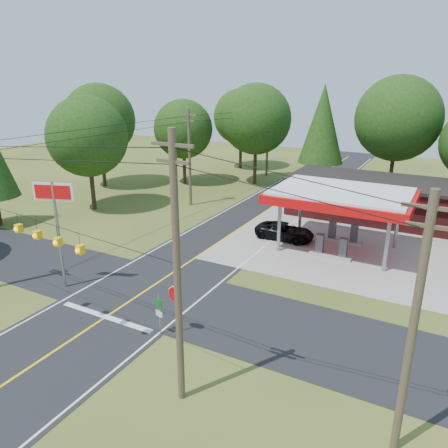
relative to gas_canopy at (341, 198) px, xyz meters
The scene contains 16 objects.
ground 16.38m from the gas_canopy, 124.70° to the right, with size 120.00×120.00×0.00m, color #40521D.
main_highway 16.37m from the gas_canopy, 124.70° to the right, with size 8.00×120.00×0.02m, color black.
cross_road 16.37m from the gas_canopy, 124.70° to the right, with size 70.00×7.00×0.02m, color black.
lane_center_yellow 16.37m from the gas_canopy, 124.70° to the right, with size 0.15×110.00×0.00m, color yellow.
gas_canopy is the anchor object (origin of this frame).
convenience_store 10.31m from the gas_canopy, 84.28° to the left, with size 16.40×7.55×3.80m.
utility_pole_near_right 20.13m from the gas_canopy, 94.29° to the right, with size 1.80×0.30×11.50m.
utility_pole_far_left 17.74m from the gas_canopy, 163.61° to the left, with size 1.80×0.30×10.00m.
utility_pole_right_b 19.80m from the gas_canopy, 69.27° to the right, with size 1.80×0.30×10.00m.
utility_pole_north 26.92m from the gas_canopy, 125.17° to the left, with size 0.30×0.30×9.50m.
overhead_beacons 21.56m from the gas_canopy, 117.76° to the right, with size 17.04×2.04×1.03m.
treeline_backdrop 14.09m from the gas_canopy, 126.61° to the left, with size 70.27×51.59×13.30m.
suv_car 5.75m from the gas_canopy, behind, with size 4.93×4.93×1.37m, color black.
big_stop_sign 20.55m from the gas_canopy, 133.01° to the right, with size 2.52×0.95×7.12m.
octagonal_stop_sign 16.77m from the gas_canopy, 105.69° to the right, with size 0.97×0.14×2.82m.
route_sign_post 17.55m from the gas_canopy, 107.47° to the right, with size 0.49×0.14×2.41m.
Camera 1 is at (16.46, -19.72, 13.26)m, focal length 35.00 mm.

